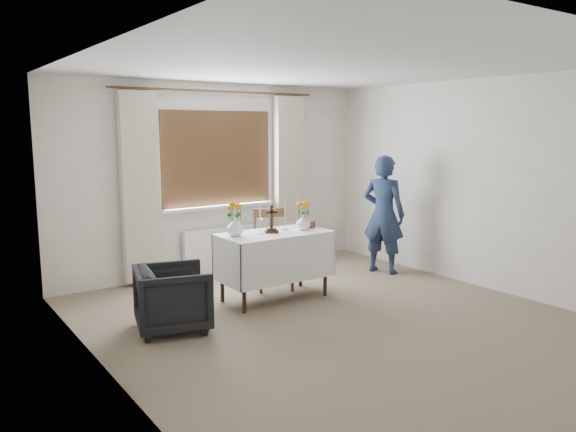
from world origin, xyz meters
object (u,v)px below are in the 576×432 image
object	(u,v)px
person	(384,214)
flower_vase_right	(303,222)
wooden_cross	(271,219)
wooden_chair	(273,249)
altar_table	(275,266)
flower_vase_left	(235,227)
armchair	(173,298)

from	to	relation	value
person	flower_vase_right	xyz separation A→B (m)	(-1.47, -0.20, 0.06)
person	wooden_cross	world-z (taller)	person
wooden_chair	wooden_cross	xyz separation A→B (m)	(-0.26, -0.35, 0.44)
altar_table	flower_vase_left	bearing A→B (deg)	169.27
altar_table	person	size ratio (longest dim) A/B	0.79
armchair	wooden_cross	world-z (taller)	wooden_cross
altar_table	flower_vase_right	world-z (taller)	flower_vase_right
armchair	wooden_cross	size ratio (longest dim) A/B	2.20
armchair	person	bearing A→B (deg)	-67.34
wooden_chair	person	size ratio (longest dim) A/B	0.61
altar_table	person	bearing A→B (deg)	4.81
flower_vase_left	flower_vase_right	xyz separation A→B (m)	(0.82, -0.13, -0.01)
flower_vase_right	altar_table	bearing A→B (deg)	172.68
wooden_cross	flower_vase_right	size ratio (longest dim) A/B	1.78
armchair	flower_vase_left	distance (m)	1.11
wooden_cross	flower_vase_right	xyz separation A→B (m)	(0.40, -0.06, -0.07)
altar_table	wooden_cross	bearing A→B (deg)	157.71
wooden_chair	wooden_cross	size ratio (longest dim) A/B	3.07
wooden_chair	person	world-z (taller)	person
flower_vase_right	wooden_chair	bearing A→B (deg)	108.77
wooden_chair	flower_vase_left	xyz separation A→B (m)	(-0.68, -0.28, 0.38)
person	flower_vase_right	world-z (taller)	person
altar_table	armchair	world-z (taller)	altar_table
person	wooden_cross	bearing A→B (deg)	70.94
altar_table	wooden_cross	world-z (taller)	wooden_cross
flower_vase_left	armchair	bearing A→B (deg)	-158.27
altar_table	armchair	bearing A→B (deg)	-168.64
flower_vase_left	wooden_chair	bearing A→B (deg)	22.40
person	flower_vase_left	size ratio (longest dim) A/B	7.90
altar_table	wooden_chair	distance (m)	0.44
wooden_cross	flower_vase_left	world-z (taller)	wooden_cross
person	flower_vase_left	xyz separation A→B (m)	(-2.29, -0.07, 0.08)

